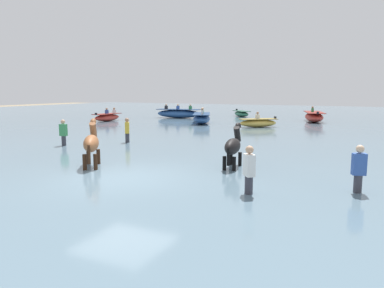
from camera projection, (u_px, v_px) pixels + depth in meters
The scene contains 14 objects.
ground_plane at pixel (124, 191), 10.79m from camera, with size 120.00×120.00×0.00m, color #84755B.
water_surface at pixel (237, 142), 19.63m from camera, with size 90.00×90.00×0.43m, color slate.
horse_lead_chestnut at pixel (92, 144), 12.13m from camera, with size 1.31×1.67×1.98m.
horse_trailing_black at pixel (233, 147), 12.00m from camera, with size 0.60×1.71×1.85m.
boat_distant_west at pixel (202, 118), 28.27m from camera, with size 2.65×3.94×1.23m.
boat_mid_channel at pixel (258, 123), 25.34m from camera, with size 2.67×2.43×1.06m.
boat_distant_east at pixel (107, 117), 30.38m from camera, with size 1.10×2.77×1.09m.
boat_mid_outer at pixel (241, 114), 35.56m from camera, with size 2.41×2.56×0.69m.
boat_far_inshore at pixel (179, 113), 33.76m from camera, with size 4.30×2.04×1.29m.
boat_near_port at pixel (314, 117), 29.80m from camera, with size 2.37×4.23×1.26m.
person_wading_mid at pixel (127, 134), 17.84m from camera, with size 0.35×0.38×1.63m.
person_wading_close at pixel (64, 136), 16.83m from camera, with size 0.34×0.24×1.63m.
person_spectator_far at pixel (249, 177), 8.93m from camera, with size 0.36×0.37×1.63m.
person_onlooker_right at pixel (358, 175), 9.04m from camera, with size 0.37×0.30×1.63m.
Camera 1 is at (6.44, -8.50, 2.95)m, focal length 34.29 mm.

